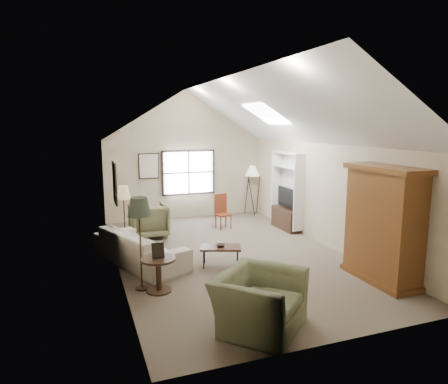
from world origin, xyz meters
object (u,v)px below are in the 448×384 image
object	(u,v)px
armoire	(383,224)
coffee_table	(221,256)
side_table	(159,275)
sofa	(140,247)
armchair_far	(149,221)
armchair_near	(259,301)
side_chair	(223,212)

from	to	relation	value
armoire	coffee_table	size ratio (longest dim) A/B	2.61
armoire	side_table	xyz separation A→B (m)	(-4.10, 0.93, -0.79)
sofa	armchair_far	distance (m)	2.08
armchair_far	coffee_table	xyz separation A→B (m)	(1.05, -2.78, -0.22)
sofa	armchair_near	world-z (taller)	armchair_near
armchair_near	side_chair	world-z (taller)	side_chair
armoire	sofa	xyz separation A→B (m)	(-4.20, 2.53, -0.74)
armchair_near	armchair_far	world-z (taller)	armchair_far
armoire	side_chair	size ratio (longest dim) A/B	2.24
side_table	coffee_table	bearing A→B (deg)	29.29
sofa	armchair_far	world-z (taller)	armchair_far
armchair_near	coffee_table	size ratio (longest dim) A/B	1.51
sofa	side_chair	size ratio (longest dim) A/B	2.53
armchair_far	coffee_table	bearing A→B (deg)	108.93
armoire	coffee_table	bearing A→B (deg)	146.24
armoire	armchair_near	size ratio (longest dim) A/B	1.73
armoire	armchair_near	distance (m)	3.17
side_table	armchair_near	bearing A→B (deg)	-57.70
armoire	armchair_far	xyz separation A→B (m)	(-3.68, 4.54, -0.66)
armchair_near	sofa	bearing A→B (deg)	67.69
armoire	armchair_far	distance (m)	5.88
side_table	armoire	bearing A→B (deg)	-12.81
armchair_far	side_table	xyz separation A→B (m)	(-0.43, -3.61, -0.13)
coffee_table	side_table	bearing A→B (deg)	-150.71
armchair_far	coffee_table	world-z (taller)	armchair_far
armoire	sofa	size ratio (longest dim) A/B	0.89
armchair_far	side_table	bearing A→B (deg)	81.59
sofa	side_table	distance (m)	1.60
armchair_near	side_table	bearing A→B (deg)	79.99
armchair_far	side_chair	world-z (taller)	side_chair
armchair_far	side_chair	distance (m)	2.16
armoire	side_chair	bearing A→B (deg)	108.08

